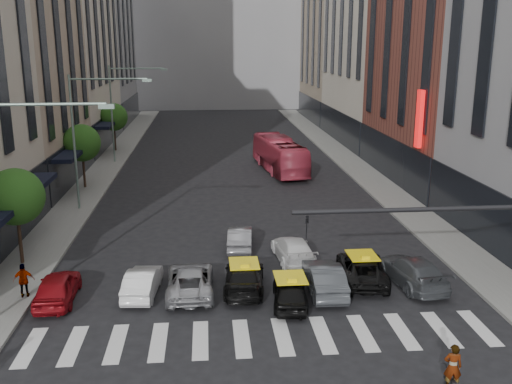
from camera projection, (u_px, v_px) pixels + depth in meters
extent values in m
plane|color=black|center=(272.00, 357.00, 20.78)|extent=(160.00, 160.00, 0.00)
cube|color=slate|center=(98.00, 176.00, 48.71)|extent=(3.00, 96.00, 0.15)
cube|color=slate|center=(362.00, 171.00, 50.65)|extent=(3.00, 96.00, 0.15)
cube|color=tan|center=(9.00, 31.00, 43.30)|extent=(8.00, 16.00, 24.00)
cube|color=gray|center=(96.00, 14.00, 78.20)|extent=(8.00, 18.00, 30.00)
cube|color=brown|center=(448.00, 18.00, 44.95)|extent=(8.00, 18.00, 26.00)
cube|color=tan|center=(339.00, 22.00, 81.32)|extent=(8.00, 18.00, 28.00)
cube|color=gray|center=(216.00, 2.00, 98.15)|extent=(30.00, 10.00, 36.00)
cylinder|color=black|center=(19.00, 233.00, 28.99)|extent=(0.18, 0.18, 3.15)
sphere|color=#174814|center=(15.00, 197.00, 28.50)|extent=(2.88, 2.88, 2.88)
cylinder|color=black|center=(84.00, 167.00, 44.41)|extent=(0.18, 0.18, 3.15)
sphere|color=#174814|center=(82.00, 143.00, 43.92)|extent=(2.88, 2.88, 2.88)
cylinder|color=black|center=(115.00, 135.00, 59.83)|extent=(0.18, 0.18, 3.15)
sphere|color=#174814|center=(114.00, 117.00, 59.34)|extent=(2.88, 2.88, 2.88)
cylinder|color=gray|center=(40.00, 104.00, 21.68)|extent=(5.00, 0.12, 0.12)
cube|color=gray|center=(107.00, 106.00, 21.92)|extent=(0.60, 0.25, 0.18)
cylinder|color=gray|center=(74.00, 143.00, 37.95)|extent=(0.16, 0.16, 9.00)
cylinder|color=gray|center=(108.00, 79.00, 37.10)|extent=(5.00, 0.12, 0.12)
cube|color=gray|center=(147.00, 80.00, 37.34)|extent=(0.60, 0.25, 0.18)
cylinder|color=gray|center=(112.00, 114.00, 53.37)|extent=(0.16, 0.16, 9.00)
cylinder|color=gray|center=(136.00, 68.00, 52.52)|extent=(5.00, 0.12, 0.12)
cube|color=gray|center=(164.00, 69.00, 52.76)|extent=(0.60, 0.25, 0.18)
cylinder|color=black|center=(442.00, 209.00, 18.81)|extent=(10.00, 0.16, 0.16)
imported|color=black|center=(307.00, 227.00, 18.56)|extent=(0.13, 0.16, 0.80)
cube|color=red|center=(419.00, 119.00, 39.60)|extent=(0.30, 0.70, 4.00)
imported|color=maroon|center=(57.00, 287.00, 25.14)|extent=(1.72, 4.00, 1.34)
imported|color=white|center=(143.00, 282.00, 25.85)|extent=(1.62, 3.84, 1.23)
imported|color=#A0A1A6|center=(190.00, 280.00, 25.99)|extent=(2.14, 4.58, 1.27)
imported|color=black|center=(244.00, 277.00, 26.32)|extent=(2.19, 4.58, 1.29)
imported|color=black|center=(290.00, 291.00, 24.83)|extent=(1.84, 3.81, 1.25)
imported|color=#3C4043|center=(324.00, 278.00, 26.10)|extent=(1.51, 4.28, 1.41)
imported|color=black|center=(362.00, 268.00, 27.31)|extent=(2.75, 4.89, 1.29)
imported|color=#42464A|center=(412.00, 271.00, 26.91)|extent=(2.51, 4.91, 1.36)
imported|color=gray|center=(240.00, 238.00, 31.73)|extent=(1.62, 3.85, 1.24)
imported|color=white|center=(293.00, 249.00, 29.86)|extent=(2.11, 4.48, 1.26)
imported|color=#BA364C|center=(279.00, 155.00, 50.67)|extent=(3.90, 10.97, 2.99)
imported|color=black|center=(451.00, 383.00, 18.42)|extent=(0.92, 1.82, 0.91)
imported|color=gray|center=(455.00, 348.00, 18.11)|extent=(0.64, 0.48, 1.59)
imported|color=gray|center=(24.00, 280.00, 25.23)|extent=(0.96, 0.51, 1.56)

